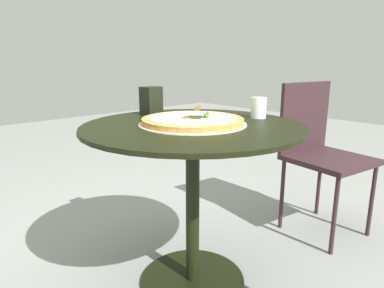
% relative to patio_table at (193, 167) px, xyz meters
% --- Properties ---
extents(ground_plane, '(10.00, 10.00, 0.00)m').
position_rel_patio_table_xyz_m(ground_plane, '(0.00, 0.00, -0.57)').
color(ground_plane, gray).
extents(patio_table, '(0.94, 0.94, 0.76)m').
position_rel_patio_table_xyz_m(patio_table, '(0.00, 0.00, 0.00)').
color(patio_table, black).
rests_on(patio_table, ground).
extents(pizza_on_tray, '(0.46, 0.46, 0.05)m').
position_rel_patio_table_xyz_m(pizza_on_tray, '(0.00, -0.00, 0.21)').
color(pizza_on_tray, silver).
rests_on(pizza_on_tray, patio_table).
extents(pizza_server, '(0.17, 0.19, 0.02)m').
position_rel_patio_table_xyz_m(pizza_server, '(-0.02, 0.04, 0.24)').
color(pizza_server, silver).
rests_on(pizza_server, pizza_on_tray).
extents(drinking_cup, '(0.07, 0.07, 0.10)m').
position_rel_patio_table_xyz_m(drinking_cup, '(0.09, 0.33, 0.24)').
color(drinking_cup, white).
rests_on(drinking_cup, patio_table).
extents(napkin_dispenser, '(0.08, 0.10, 0.14)m').
position_rel_patio_table_xyz_m(napkin_dispenser, '(-0.33, 0.03, 0.26)').
color(napkin_dispenser, black).
rests_on(napkin_dispenser, patio_table).
extents(patio_chair_near, '(0.48, 0.48, 0.89)m').
position_rel_patio_table_xyz_m(patio_chair_near, '(0.12, 0.93, -0.04)').
color(patio_chair_near, '#301E22').
rests_on(patio_chair_near, ground).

